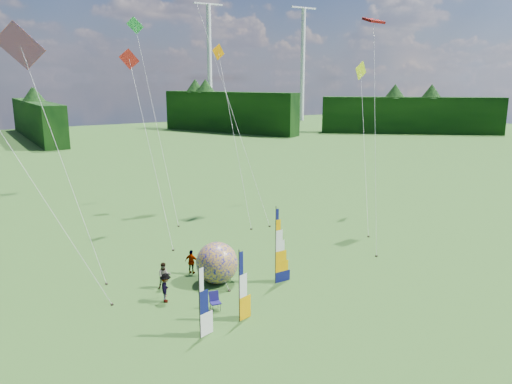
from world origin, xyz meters
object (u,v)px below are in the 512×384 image
side_banner_far (200,304)px  spectator_b (164,276)px  bol_inflatable (217,263)px  side_banner_left (239,287)px  camp_chair (215,301)px  kite_whale (225,82)px  spectator_d (192,262)px  spectator_a (202,270)px  spectator_c (166,288)px  feather_banner_main (276,247)px

side_banner_far → spectator_b: side_banner_far is taller
bol_inflatable → side_banner_left: bearing=-104.7°
camp_chair → kite_whale: 22.60m
spectator_d → camp_chair: 5.23m
side_banner_far → camp_chair: 3.09m
side_banner_left → spectator_a: size_ratio=2.25×
side_banner_far → kite_whale: (11.78, 19.36, 9.58)m
spectator_c → camp_chair: 2.88m
feather_banner_main → spectator_c: (-6.27, 1.03, -1.44)m
feather_banner_main → spectator_b: feather_banner_main is taller
spectator_c → kite_whale: size_ratio=0.07×
side_banner_far → camp_chair: side_banner_far is taller
feather_banner_main → side_banner_left: size_ratio=1.25×
spectator_d → kite_whale: 18.33m
camp_chair → kite_whale: (9.92, 17.20, 10.78)m
bol_inflatable → spectator_d: size_ratio=1.62×
side_banner_left → feather_banner_main: bearing=20.5°
spectator_a → camp_chair: bearing=-146.0°
feather_banner_main → spectator_d: (-3.48, 3.91, -1.48)m
feather_banner_main → side_banner_left: 5.01m
feather_banner_main → spectator_a: size_ratio=2.80×
spectator_b → side_banner_left: bearing=-63.0°
spectator_c → spectator_b: bearing=6.0°
side_banner_left → spectator_b: (-1.64, 5.65, -1.02)m
side_banner_far → spectator_b: 6.20m
spectator_d → spectator_c: bearing=97.0°
feather_banner_main → kite_whale: size_ratio=0.20×
feather_banner_main → spectator_a: 4.47m
spectator_c → feather_banner_main: bearing=-74.4°
side_banner_far → spectator_c: 4.49m
spectator_b → spectator_d: (2.21, 1.18, -0.01)m
feather_banner_main → bol_inflatable: 3.51m
side_banner_far → spectator_a: side_banner_far is taller
side_banner_left → spectator_a: (0.47, 5.19, -0.99)m
bol_inflatable → spectator_d: 2.18m
spectator_b → kite_whale: (11.11, 13.27, 10.51)m
side_banner_far → kite_whale: 24.61m
bol_inflatable → camp_chair: 3.62m
side_banner_left → spectator_c: bearing=103.9°
spectator_b → kite_whale: size_ratio=0.07×
side_banner_left → spectator_d: 6.93m
feather_banner_main → spectator_a: bearing=145.1°
side_banner_left → kite_whale: (9.48, 18.92, 9.48)m
spectator_c → kite_whale: kite_whale is taller
spectator_d → kite_whale: bearing=-75.2°
kite_whale → spectator_d: bearing=-138.9°
bol_inflatable → spectator_c: size_ratio=1.54×
feather_banner_main → spectator_c: bearing=168.2°
side_banner_left → bol_inflatable: size_ratio=1.47×
spectator_a → kite_whale: bearing=15.4°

